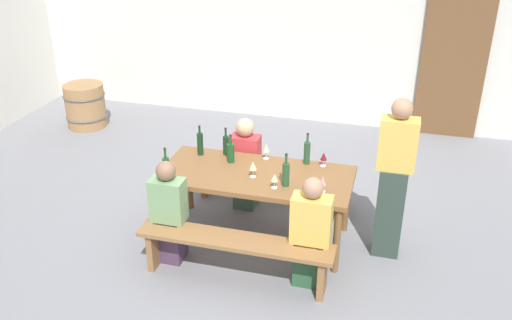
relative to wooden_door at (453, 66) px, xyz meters
name	(u,v)px	position (x,y,z in m)	size (l,w,h in m)	color
ground_plane	(256,236)	(-1.99, -3.35, -1.05)	(24.00, 24.00, 0.00)	slate
back_wall	(317,18)	(-1.99, 0.14, 0.55)	(14.00, 0.20, 3.20)	silver
wooden_door	(453,66)	(0.00, 0.00, 0.00)	(0.90, 0.06, 2.10)	brown
tasting_table	(256,180)	(-1.99, -3.35, -0.38)	(1.93, 0.87, 0.75)	brown
bench_near	(235,248)	(-1.99, -4.08, -0.70)	(1.83, 0.30, 0.45)	olive
bench_far	(273,176)	(-1.99, -2.61, -0.70)	(1.83, 0.30, 0.45)	olive
wine_bottle_0	(307,152)	(-1.54, -2.99, -0.17)	(0.07, 0.07, 0.34)	#234C2D
wine_bottle_1	(166,167)	(-2.82, -3.65, -0.19)	(0.07, 0.07, 0.32)	#194723
wine_bottle_2	(231,152)	(-2.31, -3.16, -0.19)	(0.08, 0.08, 0.31)	#194723
wine_bottle_3	(200,143)	(-2.68, -3.07, -0.17)	(0.06, 0.06, 0.33)	#143319
wine_bottle_4	(226,145)	(-2.41, -3.00, -0.19)	(0.06, 0.06, 0.31)	#143319
wine_bottle_5	(286,174)	(-1.65, -3.51, -0.17)	(0.07, 0.07, 0.34)	#234C2D
wine_glass_0	(266,148)	(-1.97, -2.99, -0.18)	(0.07, 0.07, 0.17)	silver
wine_glass_1	(274,178)	(-1.74, -3.59, -0.19)	(0.07, 0.07, 0.15)	silver
wine_glass_2	(253,166)	(-2.00, -3.42, -0.18)	(0.08, 0.08, 0.17)	silver
wine_glass_3	(324,157)	(-1.37, -3.00, -0.19)	(0.07, 0.07, 0.15)	silver
wine_glass_4	(323,181)	(-1.29, -3.54, -0.19)	(0.07, 0.07, 0.16)	silver
seated_guest_near_0	(169,214)	(-2.69, -3.93, -0.54)	(0.33, 0.24, 1.07)	#4B344D
seated_guest_near_1	(311,235)	(-1.32, -3.93, -0.54)	(0.36, 0.24, 1.09)	#2A5636
seated_guest_far_0	(245,165)	(-2.27, -2.76, -0.52)	(0.32, 0.24, 1.09)	#3E5743
standing_host	(393,182)	(-0.66, -3.26, -0.25)	(0.35, 0.24, 1.64)	#2E3F35
wine_barrel	(85,105)	(-5.31, -1.09, -0.72)	(0.63, 0.63, 0.67)	#9E7247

